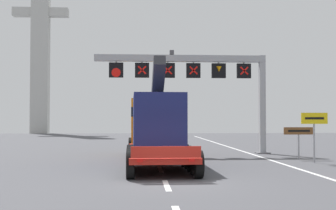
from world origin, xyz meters
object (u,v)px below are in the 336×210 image
(overhead_lane_gantry, at_px, (200,73))
(heavy_haul_truck_red, at_px, (154,125))
(tourist_info_sign_brown, at_px, (299,134))
(exit_sign_yellow, at_px, (314,125))
(bridge_pylon_distant, at_px, (41,33))

(overhead_lane_gantry, xyz_separation_m, heavy_haul_truck_red, (-3.26, -4.86, -3.46))
(overhead_lane_gantry, height_order, tourist_info_sign_brown, overhead_lane_gantry)
(heavy_haul_truck_red, bearing_deg, tourist_info_sign_brown, 2.99)
(overhead_lane_gantry, distance_m, heavy_haul_truck_red, 6.80)
(overhead_lane_gantry, bearing_deg, exit_sign_yellow, -50.84)
(overhead_lane_gantry, distance_m, tourist_info_sign_brown, 7.91)
(overhead_lane_gantry, xyz_separation_m, tourist_info_sign_brown, (5.20, -4.42, -3.99))
(exit_sign_yellow, relative_size, bridge_pylon_distant, 0.08)
(overhead_lane_gantry, distance_m, bridge_pylon_distant, 49.64)
(heavy_haul_truck_red, relative_size, exit_sign_yellow, 5.25)
(bridge_pylon_distant, bearing_deg, overhead_lane_gantry, -64.90)
(exit_sign_yellow, distance_m, tourist_info_sign_brown, 2.16)
(overhead_lane_gantry, height_order, bridge_pylon_distant, bridge_pylon_distant)
(heavy_haul_truck_red, xyz_separation_m, bridge_pylon_distant, (-17.27, 48.68, 14.51))
(tourist_info_sign_brown, relative_size, bridge_pylon_distant, 0.06)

